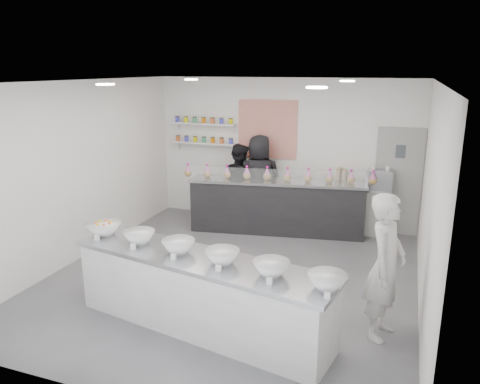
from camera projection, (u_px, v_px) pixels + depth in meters
name	position (u px, v px, depth m)	size (l,w,h in m)	color
floor	(233.00, 277.00, 7.37)	(6.00, 6.00, 0.00)	#515156
ceiling	(232.00, 82.00, 6.59)	(6.00, 6.00, 0.00)	white
back_wall	(283.00, 152.00, 9.70)	(5.50, 5.50, 0.00)	white
left_wall	(80.00, 171.00, 7.88)	(6.00, 6.00, 0.00)	white
right_wall	(430.00, 202.00, 6.07)	(6.00, 6.00, 0.00)	white
back_door	(398.00, 182.00, 9.04)	(0.88, 0.04, 2.10)	gray
pattern_panel	(267.00, 129.00, 9.68)	(1.25, 0.03, 1.20)	#BC1700
jar_shelf_lower	(204.00, 143.00, 10.16)	(1.45, 0.22, 0.04)	silver
jar_shelf_upper	(204.00, 124.00, 10.05)	(1.45, 0.22, 0.04)	silver
preserve_jars	(204.00, 130.00, 10.07)	(1.45, 0.10, 0.56)	#C65A26
downlight_0	(105.00, 84.00, 6.15)	(0.24, 0.24, 0.02)	white
downlight_1	(317.00, 87.00, 5.23)	(0.24, 0.24, 0.02)	white
downlight_2	(191.00, 79.00, 8.51)	(0.24, 0.24, 0.02)	white
downlight_3	(347.00, 81.00, 7.59)	(0.24, 0.24, 0.02)	white
prep_counter	(201.00, 293.00, 5.82)	(3.49, 0.79, 0.95)	#BAB9B4
back_bar	(277.00, 207.00, 9.25)	(3.42, 0.63, 1.06)	black
sneeze_guard	(276.00, 177.00, 8.79)	(3.37, 0.01, 0.29)	white
espresso_ledge	(355.00, 210.00, 9.26)	(1.23, 0.39, 0.91)	#BAB9B4
espresso_machine	(380.00, 180.00, 8.96)	(0.49, 0.34, 0.37)	#93969E
cup_stacks	(341.00, 178.00, 9.20)	(0.26, 0.24, 0.35)	tan
prep_bowls	(200.00, 251.00, 5.68)	(3.67, 0.52, 0.17)	white
label_cards	(188.00, 273.00, 5.19)	(3.31, 0.04, 0.07)	white
cookie_bags	(277.00, 174.00, 9.07)	(3.75, 0.15, 0.27)	#C862A2
woman_prep	(385.00, 267.00, 5.55)	(0.66, 0.43, 1.81)	silver
staff_left	(239.00, 183.00, 9.78)	(0.82, 0.64, 1.68)	black
staff_right	(259.00, 180.00, 9.61)	(0.92, 0.60, 1.89)	black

